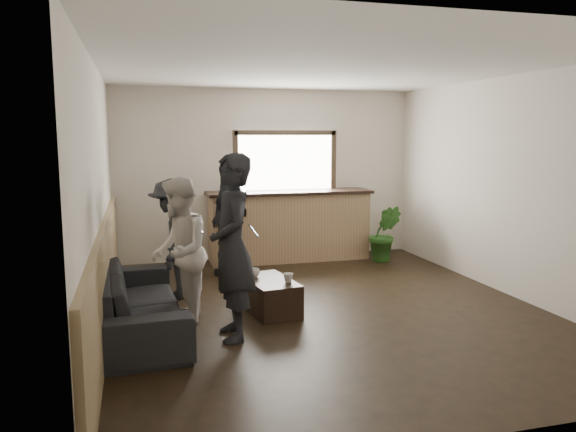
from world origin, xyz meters
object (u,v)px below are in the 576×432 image
object	(u,v)px
coffee_table	(270,296)
person_d	(230,218)
person_b	(179,252)
cup_a	(254,273)
person_a	(232,247)
cup_b	(288,278)
person_c	(173,239)
sofa	(137,301)
bar_counter	(289,221)
potted_plant	(385,234)

from	to	relation	value
coffee_table	person_d	size ratio (longest dim) A/B	0.51
person_b	cup_a	bearing A→B (deg)	118.99
cup_a	coffee_table	bearing A→B (deg)	-45.64
person_a	coffee_table	bearing A→B (deg)	142.04
cup_b	person_c	size ratio (longest dim) A/B	0.07
person_c	coffee_table	bearing A→B (deg)	55.58
sofa	coffee_table	world-z (taller)	sofa
cup_a	bar_counter	bearing A→B (deg)	65.75
potted_plant	person_a	xyz separation A→B (m)	(-2.98, -2.81, 0.47)
cup_a	person_b	bearing A→B (deg)	-159.25
bar_counter	potted_plant	bearing A→B (deg)	-20.46
cup_a	person_c	size ratio (longest dim) A/B	0.09
person_a	bar_counter	bearing A→B (deg)	155.00
bar_counter	person_c	size ratio (longest dim) A/B	1.78
sofa	cup_a	size ratio (longest dim) A/B	16.63
person_a	cup_b	bearing A→B (deg)	126.55
person_a	sofa	bearing A→B (deg)	-116.21
person_b	person_d	world-z (taller)	person_d
cup_b	person_b	bearing A→B (deg)	-179.76
potted_plant	person_a	size ratio (longest dim) A/B	0.49
bar_counter	potted_plant	distance (m)	1.57
bar_counter	sofa	world-z (taller)	bar_counter
cup_a	person_b	world-z (taller)	person_b
sofa	person_b	bearing A→B (deg)	-79.93
sofa	cup_a	distance (m)	1.42
sofa	person_b	size ratio (longest dim) A/B	1.38
person_b	bar_counter	bearing A→B (deg)	152.72
sofa	cup_a	bearing A→B (deg)	-74.92
coffee_table	cup_b	size ratio (longest dim) A/B	7.90
coffee_table	person_b	bearing A→B (deg)	-170.25
person_d	cup_b	bearing A→B (deg)	44.40
coffee_table	sofa	bearing A→B (deg)	-169.17
cup_a	person_a	distance (m)	1.10
coffee_table	potted_plant	xyz separation A→B (m)	(2.42, 2.08, 0.27)
cup_b	person_c	bearing A→B (deg)	139.60
person_d	coffee_table	bearing A→B (deg)	39.93
sofa	person_c	bearing A→B (deg)	-24.61
cup_b	person_a	xyz separation A→B (m)	(-0.73, -0.56, 0.50)
bar_counter	sofa	distance (m)	3.82
coffee_table	person_a	bearing A→B (deg)	-127.23
coffee_table	cup_b	bearing A→B (deg)	-44.58
bar_counter	coffee_table	world-z (taller)	bar_counter
bar_counter	person_d	world-z (taller)	bar_counter
sofa	potted_plant	size ratio (longest dim) A/B	2.40
person_a	person_c	distance (m)	1.68
sofa	bar_counter	bearing A→B (deg)	-43.35
coffee_table	person_c	xyz separation A→B (m)	(-1.04, 0.86, 0.57)
sofa	coffee_table	bearing A→B (deg)	-82.41
cup_a	cup_b	bearing A→B (deg)	-45.08
coffee_table	person_c	distance (m)	1.47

